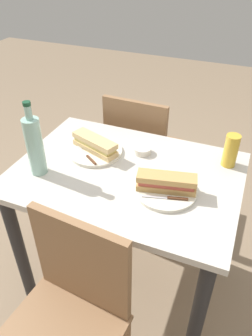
{
  "coord_description": "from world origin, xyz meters",
  "views": [
    {
      "loc": [
        -0.44,
        1.07,
        1.62
      ],
      "look_at": [
        0.0,
        0.0,
        0.78
      ],
      "focal_mm": 34.9,
      "sensor_mm": 36.0,
      "label": 1
    }
  ],
  "objects_px": {
    "knife_near": "(87,156)",
    "olive_bowl": "(142,150)",
    "chair_far": "(69,314)",
    "plate_near": "(95,151)",
    "plate_far": "(166,190)",
    "chair_near": "(140,150)",
    "dining_table": "(126,196)",
    "baguette_sandwich_far": "(166,182)",
    "beer_glass": "(231,151)",
    "baguette_sandwich_near": "(95,144)",
    "water_bottle": "(35,145)",
    "knife_far": "(168,198)"
  },
  "relations": [
    {
      "from": "knife_near",
      "to": "plate_near",
      "type": "bearing_deg",
      "value": -99.28
    },
    {
      "from": "chair_far",
      "to": "baguette_sandwich_far",
      "type": "distance_m",
      "value": 0.61
    },
    {
      "from": "dining_table",
      "to": "knife_near",
      "type": "relative_size",
      "value": 6.41
    },
    {
      "from": "baguette_sandwich_far",
      "to": "dining_table",
      "type": "bearing_deg",
      "value": -18.01
    },
    {
      "from": "water_bottle",
      "to": "baguette_sandwich_near",
      "type": "bearing_deg",
      "value": -125.02
    },
    {
      "from": "baguette_sandwich_near",
      "to": "baguette_sandwich_far",
      "type": "relative_size",
      "value": 1.01
    },
    {
      "from": "chair_near",
      "to": "beer_glass",
      "type": "height_order",
      "value": "beer_glass"
    },
    {
      "from": "knife_near",
      "to": "plate_far",
      "type": "relative_size",
      "value": 0.6
    },
    {
      "from": "knife_near",
      "to": "water_bottle",
      "type": "bearing_deg",
      "value": 48.17
    },
    {
      "from": "plate_far",
      "to": "knife_far",
      "type": "relative_size",
      "value": 1.45
    },
    {
      "from": "dining_table",
      "to": "water_bottle",
      "type": "distance_m",
      "value": 0.47
    },
    {
      "from": "water_bottle",
      "to": "plate_near",
      "type": "bearing_deg",
      "value": -125.02
    },
    {
      "from": "baguette_sandwich_near",
      "to": "baguette_sandwich_far",
      "type": "bearing_deg",
      "value": 159.16
    },
    {
      "from": "knife_near",
      "to": "plate_far",
      "type": "bearing_deg",
      "value": 167.55
    },
    {
      "from": "chair_near",
      "to": "plate_far",
      "type": "height_order",
      "value": "chair_near"
    },
    {
      "from": "chair_near",
      "to": "knife_far",
      "type": "distance_m",
      "value": 0.81
    },
    {
      "from": "knife_near",
      "to": "olive_bowl",
      "type": "height_order",
      "value": "olive_bowl"
    },
    {
      "from": "knife_near",
      "to": "beer_glass",
      "type": "xyz_separation_m",
      "value": [
        -0.61,
        -0.2,
        0.06
      ]
    },
    {
      "from": "plate_near",
      "to": "knife_far",
      "type": "distance_m",
      "value": 0.46
    },
    {
      "from": "baguette_sandwich_far",
      "to": "beer_glass",
      "type": "height_order",
      "value": "beer_glass"
    },
    {
      "from": "chair_far",
      "to": "knife_near",
      "type": "bearing_deg",
      "value": -70.08
    },
    {
      "from": "plate_far",
      "to": "knife_near",
      "type": "bearing_deg",
      "value": -12.45
    },
    {
      "from": "beer_glass",
      "to": "baguette_sandwich_far",
      "type": "bearing_deg",
      "value": 54.54
    },
    {
      "from": "water_bottle",
      "to": "olive_bowl",
      "type": "bearing_deg",
      "value": -139.78
    },
    {
      "from": "dining_table",
      "to": "chair_near",
      "type": "xyz_separation_m",
      "value": [
        0.13,
        -0.56,
        -0.11
      ]
    },
    {
      "from": "dining_table",
      "to": "water_bottle",
      "type": "height_order",
      "value": "water_bottle"
    },
    {
      "from": "knife_near",
      "to": "knife_far",
      "type": "distance_m",
      "value": 0.45
    },
    {
      "from": "plate_near",
      "to": "knife_near",
      "type": "bearing_deg",
      "value": 80.72
    },
    {
      "from": "knife_near",
      "to": "beer_glass",
      "type": "height_order",
      "value": "beer_glass"
    },
    {
      "from": "chair_far",
      "to": "plate_near",
      "type": "relative_size",
      "value": 3.43
    },
    {
      "from": "baguette_sandwich_near",
      "to": "knife_far",
      "type": "xyz_separation_m",
      "value": [
        -0.42,
        0.2,
        -0.03
      ]
    },
    {
      "from": "knife_far",
      "to": "water_bottle",
      "type": "height_order",
      "value": "water_bottle"
    },
    {
      "from": "chair_near",
      "to": "olive_bowl",
      "type": "bearing_deg",
      "value": 110.73
    },
    {
      "from": "plate_far",
      "to": "water_bottle",
      "type": "bearing_deg",
      "value": 8.09
    },
    {
      "from": "dining_table",
      "to": "beer_glass",
      "type": "bearing_deg",
      "value": -151.11
    },
    {
      "from": "chair_far",
      "to": "baguette_sandwich_far",
      "type": "xyz_separation_m",
      "value": [
        -0.19,
        -0.49,
        0.3
      ]
    },
    {
      "from": "baguette_sandwich_far",
      "to": "olive_bowl",
      "type": "relative_size",
      "value": 3.04
    },
    {
      "from": "chair_far",
      "to": "knife_far",
      "type": "distance_m",
      "value": 0.56
    },
    {
      "from": "plate_near",
      "to": "baguette_sandwich_far",
      "type": "xyz_separation_m",
      "value": [
        -0.39,
        0.15,
        0.04
      ]
    },
    {
      "from": "plate_near",
      "to": "plate_far",
      "type": "distance_m",
      "value": 0.42
    },
    {
      "from": "dining_table",
      "to": "beer_glass",
      "type": "relative_size",
      "value": 6.52
    },
    {
      "from": "knife_far",
      "to": "water_bottle",
      "type": "distance_m",
      "value": 0.59
    },
    {
      "from": "dining_table",
      "to": "baguette_sandwich_far",
      "type": "xyz_separation_m",
      "value": [
        -0.2,
        0.07,
        0.19
      ]
    },
    {
      "from": "plate_far",
      "to": "knife_far",
      "type": "height_order",
      "value": "knife_far"
    },
    {
      "from": "chair_near",
      "to": "beer_glass",
      "type": "xyz_separation_m",
      "value": [
        -0.54,
        0.33,
        0.33
      ]
    },
    {
      "from": "dining_table",
      "to": "chair_near",
      "type": "height_order",
      "value": "chair_near"
    },
    {
      "from": "knife_near",
      "to": "chair_near",
      "type": "bearing_deg",
      "value": -97.65
    },
    {
      "from": "baguette_sandwich_far",
      "to": "knife_far",
      "type": "bearing_deg",
      "value": 113.66
    },
    {
      "from": "knife_near",
      "to": "water_bottle",
      "type": "xyz_separation_m",
      "value": [
        0.15,
        0.17,
        0.12
      ]
    },
    {
      "from": "baguette_sandwich_near",
      "to": "knife_far",
      "type": "distance_m",
      "value": 0.47
    }
  ]
}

